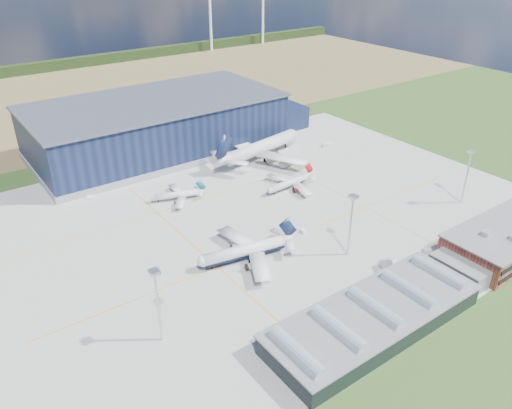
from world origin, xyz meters
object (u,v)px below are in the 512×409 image
object	(u,v)px
gse_van_b	(328,145)
gse_van_c	(429,251)
ops_building	(505,240)
gse_cart_a	(304,231)
airliner_regional	(176,192)
car_a	(476,218)
airliner_red	(289,180)
gse_cart_b	(90,198)
gse_tug_b	(327,304)
hangar	(162,127)
airliner_navy	(244,245)
airstair	(388,266)
car_b	(488,226)
airliner_widebody	(262,141)
gse_tug_a	(310,313)
gse_tug_c	(277,146)
light_mast_east	(468,168)
light_mast_center	(351,216)
light_mast_west	(157,294)

from	to	relation	value
gse_van_b	gse_van_c	size ratio (longest dim) A/B	1.14
ops_building	gse_cart_a	size ratio (longest dim) A/B	16.20
airliner_regional	car_a	xyz separation A→B (m)	(85.97, -81.61, -3.22)
airliner_red	gse_cart_b	bearing A→B (deg)	-33.53
gse_tug_b	gse_cart_a	size ratio (longest dim) A/B	0.99
hangar	gse_cart_b	xyz separation A→B (m)	(-50.33, -32.80, -10.96)
airliner_navy	gse_van_b	size ratio (longest dim) A/B	7.45
airstair	car_b	distance (m)	51.60
airliner_regional	car_a	size ratio (longest dim) A/B	6.08
gse_van_b	gse_van_c	xyz separation A→B (m)	(-39.54, -93.18, -0.10)
airliner_widebody	hangar	bearing A→B (deg)	118.91
car_a	car_b	distance (m)	6.57
gse_tug_a	gse_tug_b	bearing A→B (deg)	-2.31
gse_tug_c	gse_van_c	world-z (taller)	gse_van_c
airliner_widebody	gse_van_c	world-z (taller)	airliner_widebody
light_mast_east	airliner_navy	world-z (taller)	light_mast_east
light_mast_center	gse_cart_b	xyz separation A→B (m)	(-57.52, 92.00, -14.78)
gse_cart_b	gse_van_c	world-z (taller)	gse_van_c
ops_building	gse_cart_a	bearing A→B (deg)	133.87
airliner_navy	gse_van_b	bearing A→B (deg)	-136.77
gse_cart_a	car_a	xyz separation A→B (m)	(60.02, -31.31, 0.05)
airliner_widebody	gse_tug_a	distance (m)	116.26
gse_cart_b	gse_van_c	size ratio (longest dim) A/B	0.69
airliner_navy	airstair	world-z (taller)	airliner_navy
airliner_widebody	airliner_red	bearing A→B (deg)	-117.70
hangar	light_mast_west	size ratio (longest dim) A/B	6.30
gse_tug_a	gse_cart_a	bearing A→B (deg)	47.59
ops_building	gse_tug_a	world-z (taller)	ops_building
light_mast_center	car_a	distance (m)	60.24
gse_tug_b	airstair	bearing A→B (deg)	26.33
airliner_red	gse_cart_b	size ratio (longest dim) A/B	9.04
car_a	car_b	bearing A→B (deg)	158.94
gse_cart_b	ops_building	bearing A→B (deg)	-104.80
gse_cart_b	gse_tug_c	bearing A→B (deg)	-54.84
light_mast_east	airliner_red	size ratio (longest dim) A/B	0.84
hangar	car_b	size ratio (longest dim) A/B	41.62
light_mast_center	light_mast_west	bearing A→B (deg)	180.00
airliner_red	car_b	world-z (taller)	airliner_red
gse_tug_a	gse_cart_b	bearing A→B (deg)	99.73
airliner_navy	airstair	size ratio (longest dim) A/B	7.22
car_b	airliner_red	bearing A→B (deg)	53.37
gse_tug_a	gse_van_c	bearing A→B (deg)	-4.04
airliner_widebody	gse_tug_a	xyz separation A→B (m)	(-56.94, -101.00, -8.52)
airliner_red	car_a	size ratio (longest dim) A/B	6.95
light_mast_east	airliner_widebody	world-z (taller)	light_mast_east
gse_tug_b	gse_cart_b	world-z (taller)	gse_cart_b
light_mast_center	car_a	bearing A→B (deg)	-11.46
gse_cart_a	gse_tug_c	xyz separation A→B (m)	(43.43, 72.29, 0.09)
airliner_navy	gse_van_c	distance (m)	63.68
airliner_red	airstair	size ratio (longest dim) A/B	5.29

